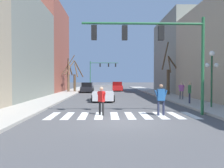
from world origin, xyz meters
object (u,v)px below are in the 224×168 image
object	(u,v)px
street_lamp_right_corner	(212,67)
pedestrian_on_left_sidewalk	(190,91)
street_tree_left_near	(169,74)
street_tree_right_mid	(69,77)
pedestrian_crossing_street	(181,89)
street_tree_left_far	(74,76)
car_driving_toward_lane	(103,93)
car_parked_right_far	(117,87)
traffic_signal_near	(157,42)
car_parked_right_near	(87,88)
traffic_signal_far	(101,68)
pedestrian_near_right_corner	(101,98)
pedestrian_waiting_at_curb	(161,97)

from	to	relation	value
street_lamp_right_corner	pedestrian_on_left_sidewalk	xyz separation A→B (m)	(-0.62, 2.41, -1.79)
pedestrian_on_left_sidewalk	street_tree_left_near	bearing A→B (deg)	17.62
street_tree_left_near	street_tree_right_mid	size ratio (longest dim) A/B	1.26
pedestrian_crossing_street	street_tree_left_far	world-z (taller)	street_tree_left_far
pedestrian_on_left_sidewalk	street_tree_right_mid	bearing A→B (deg)	60.81
street_tree_left_far	street_tree_right_mid	size ratio (longest dim) A/B	1.09
car_driving_toward_lane	car_parked_right_far	world-z (taller)	car_parked_right_far
street_lamp_right_corner	street_tree_right_mid	world-z (taller)	street_tree_right_mid
traffic_signal_near	pedestrian_on_left_sidewalk	bearing A→B (deg)	51.20
traffic_signal_near	car_parked_right_far	distance (m)	26.00
traffic_signal_near	street_lamp_right_corner	xyz separation A→B (m)	(4.45, 2.35, -1.35)
car_parked_right_far	pedestrian_crossing_street	distance (m)	18.27
traffic_signal_near	street_lamp_right_corner	world-z (taller)	traffic_signal_near
car_driving_toward_lane	street_tree_left_near	world-z (taller)	street_tree_left_near
street_lamp_right_corner	pedestrian_on_left_sidewalk	size ratio (longest dim) A/B	2.27
traffic_signal_near	car_parked_right_near	bearing A→B (deg)	105.24
street_lamp_right_corner	pedestrian_crossing_street	bearing A→B (deg)	90.59
car_parked_right_near	street_tree_left_far	world-z (taller)	street_tree_left_far
traffic_signal_near	street_tree_left_near	bearing A→B (deg)	71.36
traffic_signal_near	car_parked_right_near	distance (m)	23.06
traffic_signal_far	street_lamp_right_corner	xyz separation A→B (m)	(8.76, -38.32, -1.83)
car_parked_right_far	car_driving_toward_lane	bearing A→B (deg)	172.68
car_driving_toward_lane	pedestrian_crossing_street	size ratio (longest dim) A/B	2.93
car_parked_right_near	pedestrian_near_right_corner	distance (m)	22.13
traffic_signal_near	car_parked_right_far	size ratio (longest dim) A/B	1.53
pedestrian_near_right_corner	street_tree_left_far	bearing A→B (deg)	-30.95
pedestrian_near_right_corner	pedestrian_waiting_at_curb	bearing A→B (deg)	-136.50
car_parked_right_far	car_parked_right_near	xyz separation A→B (m)	(-4.93, -3.76, -0.03)
pedestrian_near_right_corner	pedestrian_on_left_sidewalk	distance (m)	8.53
street_tree_left_near	street_tree_right_mid	bearing A→B (deg)	152.79
street_lamp_right_corner	street_tree_left_near	distance (m)	12.37
pedestrian_near_right_corner	street_tree_right_mid	bearing A→B (deg)	-28.74
street_tree_left_far	street_tree_left_near	distance (m)	14.85
street_tree_right_mid	traffic_signal_far	bearing A→B (deg)	76.29
street_lamp_right_corner	street_tree_left_far	bearing A→B (deg)	122.53
traffic_signal_near	pedestrian_crossing_street	distance (m)	9.92
street_lamp_right_corner	street_tree_left_far	distance (m)	23.20
street_tree_left_near	pedestrian_crossing_street	bearing A→B (deg)	-95.08
street_lamp_right_corner	car_driving_toward_lane	bearing A→B (deg)	140.81
pedestrian_waiting_at_curb	street_tree_right_mid	size ratio (longest dim) A/B	0.34
car_parked_right_near	pedestrian_near_right_corner	size ratio (longest dim) A/B	2.61
car_driving_toward_lane	car_parked_right_far	xyz separation A→B (m)	(2.20, 17.11, 0.00)
car_parked_right_far	street_tree_left_far	bearing A→B (deg)	118.83
car_driving_toward_lane	traffic_signal_near	bearing A→B (deg)	20.66
pedestrian_crossing_street	pedestrian_on_left_sidewalk	size ratio (longest dim) A/B	0.95
pedestrian_on_left_sidewalk	traffic_signal_far	bearing A→B (deg)	36.87
pedestrian_crossing_street	street_tree_left_near	xyz separation A→B (m)	(0.57, 6.40, 1.61)
traffic_signal_far	street_lamp_right_corner	distance (m)	39.35
pedestrian_waiting_at_curb	traffic_signal_near	bearing A→B (deg)	135.84
traffic_signal_near	pedestrian_crossing_street	world-z (taller)	traffic_signal_near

